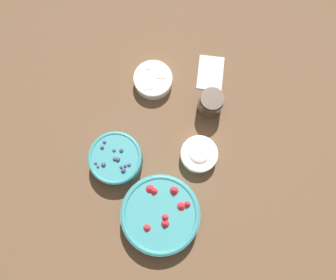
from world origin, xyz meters
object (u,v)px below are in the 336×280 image
Objects in this scene: bowl_strawberries at (161,214)px; jar_chocolate at (211,103)px; bowl_blueberries at (116,159)px; bowl_bananas at (153,80)px; bowl_cream at (199,154)px.

jar_chocolate reaches higher than bowl_strawberries.
bowl_blueberries is 1.29× the size of bowl_bananas.
bowl_strawberries is 2.02× the size of bowl_cream.
bowl_strawberries is at bearing -1.92° from jar_chocolate.
bowl_blueberries is 0.31m from bowl_bananas.
bowl_strawberries is at bearing 62.40° from bowl_blueberries.
bowl_bananas is at bearing -92.35° from jar_chocolate.
bowl_blueberries is 0.37m from jar_chocolate.
bowl_strawberries reaches higher than bowl_cream.
bowl_bananas is (-0.31, 0.00, -0.01)m from bowl_blueberries.
jar_chocolate is (-0.40, 0.01, 0.00)m from bowl_strawberries.
bowl_strawberries is 1.85× the size of bowl_bananas.
bowl_cream is at bearing 52.96° from bowl_bananas.
bowl_cream is at bearing 115.93° from bowl_blueberries.
bowl_strawberries is 0.46m from bowl_bananas.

